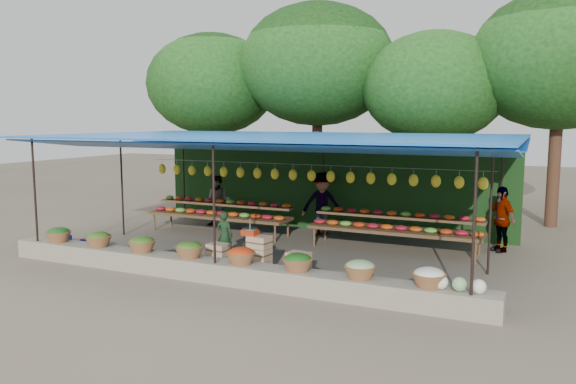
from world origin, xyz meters
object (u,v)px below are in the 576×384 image
at_px(weighing_scale, 250,231).
at_px(vendor_seated, 225,235).
at_px(crate_counter, 258,257).
at_px(blue_crate_back, 60,240).
at_px(blue_crate_front, 93,244).

height_order(weighing_scale, vendor_seated, weighing_scale).
xyz_separation_m(crate_counter, weighing_scale, (-0.19, 0.00, 0.54)).
bearing_deg(vendor_seated, weighing_scale, 145.45).
bearing_deg(crate_counter, weighing_scale, 180.00).
distance_m(crate_counter, blue_crate_back, 5.69).
height_order(vendor_seated, blue_crate_back, vendor_seated).
bearing_deg(weighing_scale, blue_crate_back, 179.50).
bearing_deg(crate_counter, blue_crate_back, 179.52).
height_order(crate_counter, blue_crate_front, crate_counter).
relative_size(vendor_seated, blue_crate_front, 2.31).
distance_m(crate_counter, vendor_seated, 1.41).
relative_size(crate_counter, blue_crate_back, 5.10).
xyz_separation_m(blue_crate_front, blue_crate_back, (-1.06, -0.03, -0.00)).
height_order(crate_counter, vendor_seated, vendor_seated).
distance_m(weighing_scale, vendor_seated, 1.26).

